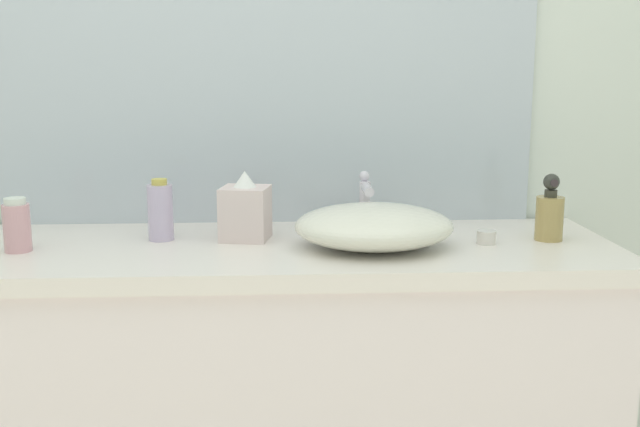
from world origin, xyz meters
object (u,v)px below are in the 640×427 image
tissue_box (245,210)px  perfume_bottle (160,211)px  soap_dispenser (550,213)px  candle_jar (486,237)px  lotion_bottle (17,226)px  sink_basin (374,226)px

tissue_box → perfume_bottle: bearing=178.8°
perfume_bottle → tissue_box: (0.21, -0.00, 0.00)m
soap_dispenser → candle_jar: 0.18m
candle_jar → lotion_bottle: bearing=-179.2°
soap_dispenser → lotion_bottle: (-1.30, -0.05, -0.01)m
perfume_bottle → tissue_box: 0.21m
soap_dispenser → lotion_bottle: soap_dispenser is taller
sink_basin → tissue_box: size_ratio=2.20×
soap_dispenser → perfume_bottle: soap_dispenser is taller
perfume_bottle → candle_jar: 0.82m
lotion_bottle → candle_jar: lotion_bottle is taller
sink_basin → perfume_bottle: bearing=168.4°
sink_basin → candle_jar: sink_basin is taller
sink_basin → lotion_bottle: 0.85m
sink_basin → soap_dispenser: soap_dispenser is taller
lotion_bottle → perfume_bottle: (0.32, 0.10, 0.01)m
lotion_bottle → candle_jar: size_ratio=2.68×
candle_jar → soap_dispenser: bearing=11.2°
perfume_bottle → tissue_box: bearing=-1.2°
lotion_bottle → sink_basin: bearing=-0.3°
sink_basin → candle_jar: bearing=4.1°
perfume_bottle → tissue_box: tissue_box is taller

